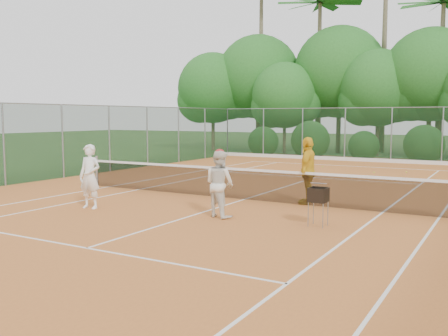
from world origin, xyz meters
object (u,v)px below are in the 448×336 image
(player_center_grp, at_px, (220,184))
(ball_hopper, at_px, (318,196))
(player_white, at_px, (90,176))
(player_yellow, at_px, (308,171))

(player_center_grp, relative_size, ball_hopper, 1.91)
(player_white, xyz_separation_m, player_yellow, (4.91, 3.63, 0.09))
(player_center_grp, distance_m, player_yellow, 3.15)
(player_yellow, xyz_separation_m, ball_hopper, (1.25, -2.67, -0.26))
(player_white, xyz_separation_m, player_center_grp, (3.67, 0.74, -0.03))
(player_white, bearing_deg, player_yellow, 28.92)
(player_center_grp, relative_size, player_yellow, 0.88)
(player_white, distance_m, player_yellow, 6.11)
(player_white, distance_m, ball_hopper, 6.24)
(player_center_grp, xyz_separation_m, player_yellow, (1.24, 2.89, 0.12))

